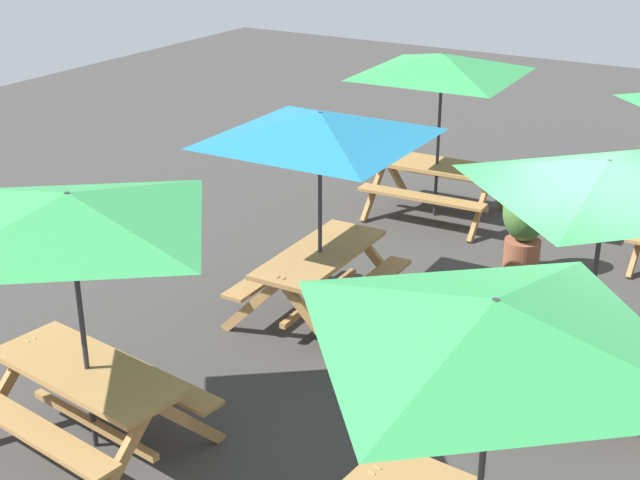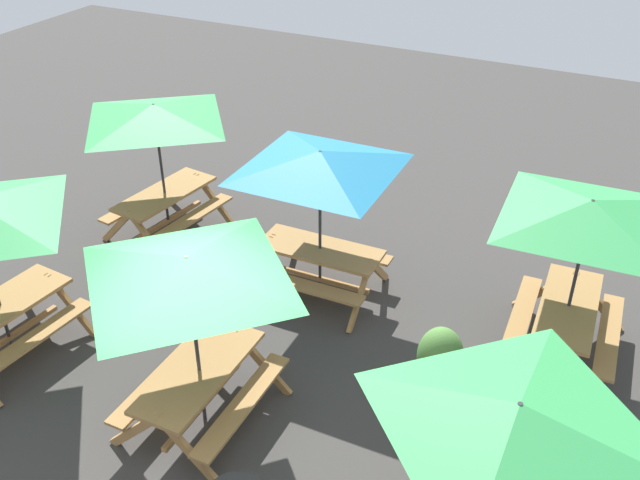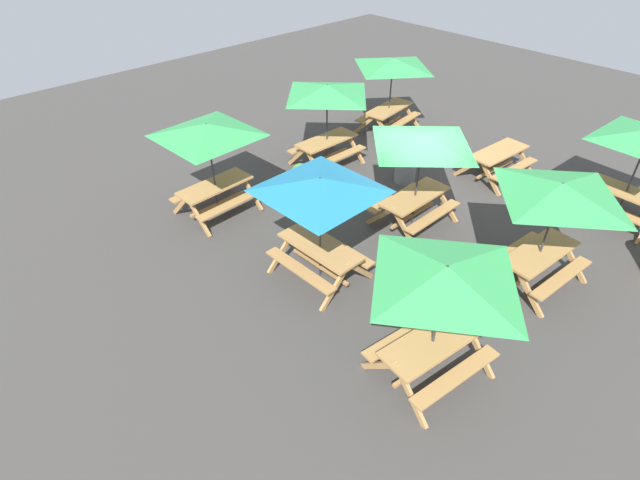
{
  "view_description": "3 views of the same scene",
  "coord_description": "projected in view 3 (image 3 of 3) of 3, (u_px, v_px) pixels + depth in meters",
  "views": [
    {
      "loc": [
        1.34,
        -7.64,
        4.57
      ],
      "look_at": [
        -3.18,
        -0.14,
        0.9
      ],
      "focal_mm": 50.0,
      "sensor_mm": 36.0,
      "label": 1
    },
    {
      "loc": [
        4.6,
        3.69,
        6.3
      ],
      "look_at": [
        -3.18,
        -0.14,
        0.9
      ],
      "focal_mm": 40.0,
      "sensor_mm": 36.0,
      "label": 2
    },
    {
      "loc": [
        -8.58,
        -5.91,
        6.75
      ],
      "look_at": [
        -3.18,
        -0.14,
        0.9
      ],
      "focal_mm": 28.0,
      "sensor_mm": 36.0,
      "label": 3
    }
  ],
  "objects": [
    {
      "name": "potted_plant_0",
      "position": [
        301.0,
        183.0,
        12.17
      ],
      "size": [
        0.54,
        0.54,
        1.15
      ],
      "color": "#935138",
      "rests_on": "ground"
    },
    {
      "name": "picnic_table_1",
      "position": [
        208.0,
        137.0,
        11.12
      ],
      "size": [
        2.83,
        2.83,
        2.34
      ],
      "rotation": [
        0.0,
        0.0,
        0.05
      ],
      "color": "#A87A44",
      "rests_on": "ground"
    },
    {
      "name": "picnic_table_6",
      "position": [
        422.0,
        147.0,
        10.73
      ],
      "size": [
        2.02,
        2.02,
        2.34
      ],
      "rotation": [
        0.0,
        0.0,
        0.01
      ],
      "color": "#A87A44",
      "rests_on": "ground"
    },
    {
      "name": "picnic_table_5",
      "position": [
        327.0,
        96.0,
        13.13
      ],
      "size": [
        2.02,
        2.02,
        2.34
      ],
      "rotation": [
        0.0,
        0.0,
        -0.01
      ],
      "color": "#A87A44",
      "rests_on": "ground"
    },
    {
      "name": "picnic_table_7",
      "position": [
        444.0,
        283.0,
        7.18
      ],
      "size": [
        2.23,
        2.23,
        2.34
      ],
      "rotation": [
        0.0,
        0.0,
        -0.12
      ],
      "color": "#A87A44",
      "rests_on": "ground"
    },
    {
      "name": "trash_bin_gray",
      "position": [
        406.0,
        164.0,
        13.23
      ],
      "size": [
        0.59,
        0.59,
        0.98
      ],
      "color": "gray",
      "rests_on": "ground"
    },
    {
      "name": "picnic_table_0",
      "position": [
        320.0,
        193.0,
        9.19
      ],
      "size": [
        2.83,
        2.83,
        2.34
      ],
      "rotation": [
        0.0,
        0.0,
        1.59
      ],
      "color": "#A87A44",
      "rests_on": "ground"
    },
    {
      "name": "ground_plane",
      "position": [
        411.0,
        214.0,
        12.2
      ],
      "size": [
        30.25,
        30.25,
        0.0
      ],
      "primitive_type": "plane",
      "color": "#3D3A38",
      "rests_on": "ground"
    },
    {
      "name": "picnic_table_2",
      "position": [
        558.0,
        198.0,
        9.04
      ],
      "size": [
        2.15,
        2.15,
        2.34
      ],
      "rotation": [
        0.0,
        0.0,
        -0.08
      ],
      "color": "#A87A44",
      "rests_on": "ground"
    },
    {
      "name": "picnic_table_3",
      "position": [
        498.0,
        158.0,
        13.4
      ],
      "size": [
        1.89,
        1.64,
        0.81
      ],
      "rotation": [
        0.0,
        0.0,
        -0.07
      ],
      "color": "#A87A44",
      "rests_on": "ground"
    },
    {
      "name": "picnic_table_8",
      "position": [
        392.0,
        68.0,
        14.98
      ],
      "size": [
        2.27,
        2.27,
        2.34
      ],
      "rotation": [
        0.0,
        0.0,
        0.15
      ],
      "color": "#A87A44",
      "rests_on": "ground"
    }
  ]
}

